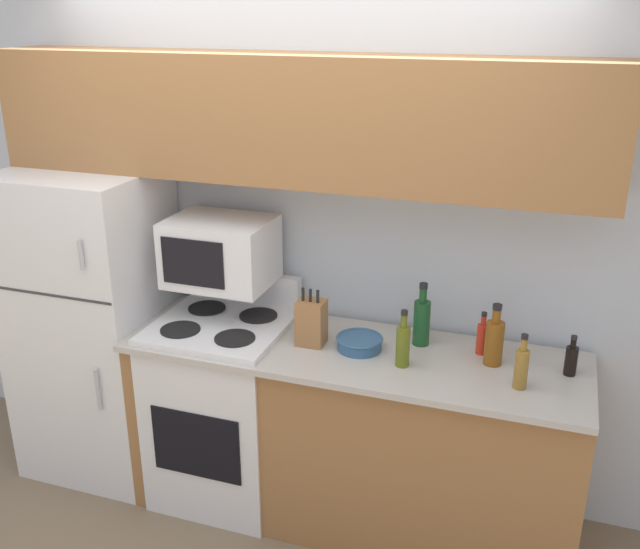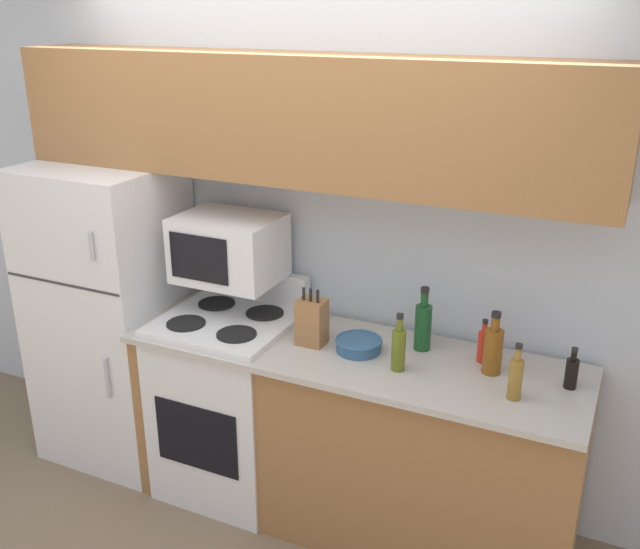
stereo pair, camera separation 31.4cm
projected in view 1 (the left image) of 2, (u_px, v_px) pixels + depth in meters
The scene contains 15 objects.
ground_plane at pixel (259, 536), 3.42m from camera, with size 12.00×12.00×0.00m, color #7F6B51.
wall_back at pixel (305, 243), 3.55m from camera, with size 8.00×0.05×2.55m.
lower_cabinets at pixel (352, 434), 3.41m from camera, with size 2.10×0.65×0.92m.
refrigerator at pixel (94, 325), 3.72m from camera, with size 0.73×0.65×1.64m.
upper_cabinets at pixel (288, 119), 3.15m from camera, with size 2.83×0.35×0.56m.
stove at pixel (225, 406), 3.59m from camera, with size 0.63×0.63×1.11m.
microwave at pixel (220, 251), 3.42m from camera, with size 0.49×0.38×0.32m.
knife_block at pixel (311, 322), 3.25m from camera, with size 0.13×0.11×0.28m.
bowl at pixel (359, 343), 3.22m from camera, with size 0.21×0.21×0.06m.
bottle_olive_oil at pixel (403, 344), 3.05m from camera, with size 0.06×0.06×0.26m.
bottle_soy_sauce at pixel (571, 359), 2.99m from camera, with size 0.05×0.05×0.18m.
bottle_vinegar at pixel (521, 367), 2.88m from camera, with size 0.06×0.06×0.24m.
bottle_whiskey at pixel (494, 341), 3.07m from camera, with size 0.08×0.08×0.28m.
bottle_wine_green at pixel (422, 321), 3.24m from camera, with size 0.08×0.08×0.30m.
bottle_hot_sauce at pixel (482, 337), 3.17m from camera, with size 0.05×0.05×0.20m.
Camera 1 is at (1.17, -2.50, 2.39)m, focal length 40.00 mm.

